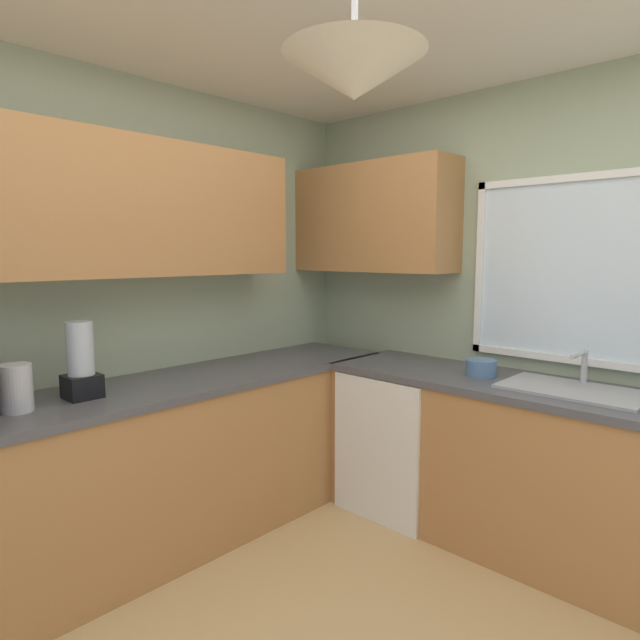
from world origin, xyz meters
TOP-DOWN VIEW (x-y plane):
  - room_shell at (-0.76, 0.48)m, footprint 3.53×3.55m
  - counter_run_left at (-1.39, 0.00)m, footprint 0.65×3.16m
  - counter_run_back at (0.21, 1.41)m, footprint 2.62×0.65m
  - dishwasher at (-0.73, 1.38)m, footprint 0.60×0.60m
  - kettle at (-1.37, -0.58)m, footprint 0.13×0.13m
  - sink_assembly at (0.23, 1.41)m, footprint 0.65×0.40m
  - bowl at (-0.25, 1.41)m, footprint 0.17×0.17m
  - blender_appliance at (-1.39, -0.29)m, footprint 0.15×0.15m

SIDE VIEW (x-z plane):
  - dishwasher at x=-0.73m, z-range 0.00..0.85m
  - counter_run_left at x=-1.39m, z-range 0.00..0.90m
  - counter_run_back at x=0.21m, z-range 0.00..0.90m
  - sink_assembly at x=0.23m, z-range 0.81..1.01m
  - bowl at x=-0.25m, z-range 0.90..0.99m
  - kettle at x=-1.37m, z-range 0.90..1.10m
  - blender_appliance at x=-1.39m, z-range 0.88..1.24m
  - room_shell at x=-0.76m, z-range 0.50..3.09m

